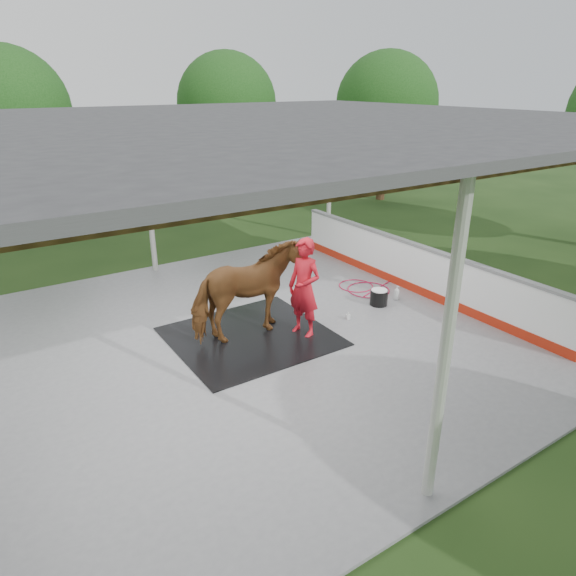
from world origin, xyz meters
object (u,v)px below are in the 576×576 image
handler (304,288)px  horse (249,292)px  wash_bucket (379,297)px  dasher_board (414,268)px

handler → horse: bearing=-131.2°
wash_bucket → horse: bearing=176.0°
horse → wash_bucket: bearing=-95.2°
dasher_board → wash_bucket: dasher_board is taller
dasher_board → wash_bucket: (-1.25, -0.21, -0.36)m
dasher_board → horse: 4.40m
handler → wash_bucket: handler is taller
dasher_board → horse: size_ratio=3.66×
horse → handler: bearing=-116.6°
handler → dasher_board: bearing=81.5°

